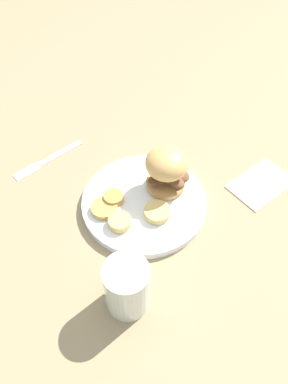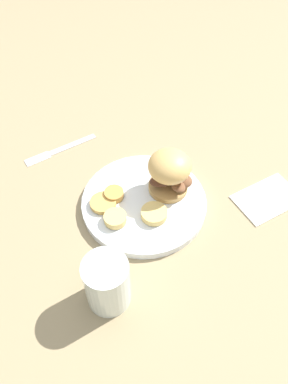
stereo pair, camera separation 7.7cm
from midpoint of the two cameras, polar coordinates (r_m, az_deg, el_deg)
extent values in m
plane|color=#937F5B|center=(0.80, -2.73, -2.19)|extent=(4.00, 4.00, 0.00)
cylinder|color=white|center=(0.80, -2.76, -1.79)|extent=(0.26, 0.26, 0.02)
torus|color=white|center=(0.79, -2.78, -1.45)|extent=(0.26, 0.26, 0.01)
cylinder|color=tan|center=(0.81, 0.57, 1.09)|extent=(0.08, 0.08, 0.01)
ellipsoid|color=#563323|center=(0.78, -0.45, 1.79)|extent=(0.03, 0.05, 0.01)
ellipsoid|color=brown|center=(0.80, -0.10, 2.62)|extent=(0.03, 0.04, 0.02)
ellipsoid|color=brown|center=(0.78, 1.99, 1.69)|extent=(0.05, 0.04, 0.01)
ellipsoid|color=brown|center=(0.79, 2.69, 2.22)|extent=(0.05, 0.05, 0.02)
ellipsoid|color=tan|center=(0.76, 0.61, 4.23)|extent=(0.09, 0.09, 0.06)
cylinder|color=#BC8942|center=(0.79, -7.46, -1.06)|extent=(0.04, 0.04, 0.02)
cylinder|color=tan|center=(0.78, -8.95, -2.48)|extent=(0.05, 0.05, 0.01)
cylinder|color=#DBB766|center=(0.76, -0.87, -3.27)|extent=(0.05, 0.05, 0.01)
cylinder|color=#DBB766|center=(0.75, -6.67, -4.72)|extent=(0.05, 0.05, 0.02)
cube|color=silver|center=(0.94, -15.05, 5.63)|extent=(0.06, 0.12, 0.00)
cube|color=silver|center=(0.92, -19.82, 2.80)|extent=(0.05, 0.06, 0.00)
cylinder|color=silver|center=(0.65, -6.13, -14.46)|extent=(0.08, 0.08, 0.11)
cube|color=white|center=(0.87, 15.04, 1.13)|extent=(0.13, 0.16, 0.01)
camera|label=1|loc=(0.04, -92.87, -3.50)|focal=35.00mm
camera|label=2|loc=(0.04, 87.13, 3.50)|focal=35.00mm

